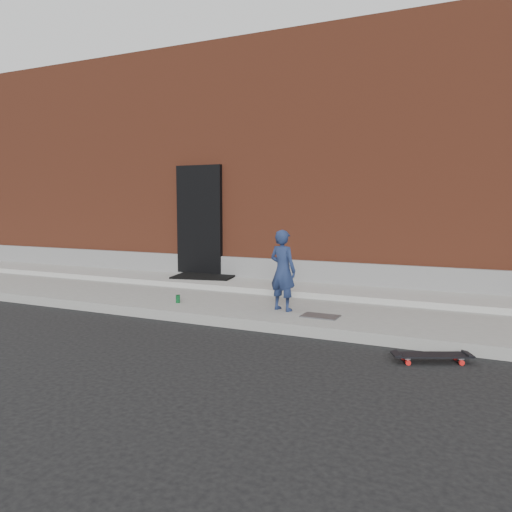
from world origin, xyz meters
The scene contains 9 objects.
ground centered at (0.00, 0.00, 0.00)m, with size 80.00×80.00×0.00m, color black.
sidewalk centered at (0.00, 1.50, 0.07)m, with size 20.00×3.00×0.15m, color slate.
apron centered at (0.00, 2.40, 0.20)m, with size 20.00×1.20×0.10m, color gray.
building centered at (0.00, 6.99, 2.50)m, with size 20.00×8.10×5.00m.
child centered at (0.16, 0.77, 0.75)m, with size 0.44×0.29×1.20m, color #1A274A.
skateboard centered at (2.40, -0.40, 0.08)m, with size 0.85×0.54×0.09m.
soda_can centered at (-1.57, 0.58, 0.21)m, with size 0.07×0.07×0.13m, color #177738.
doormat centered at (-2.30, 2.68, 0.27)m, with size 1.19×0.97×0.03m, color black.
utility_plate centered at (0.81, 0.60, 0.16)m, with size 0.51×0.33×0.02m, color #535458.
Camera 1 is at (2.89, -6.02, 1.73)m, focal length 35.00 mm.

